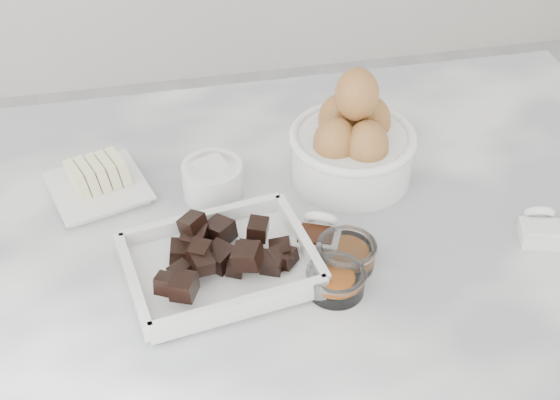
# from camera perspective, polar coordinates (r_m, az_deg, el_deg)

# --- Properties ---
(marble_slab) EXTENTS (1.20, 0.80, 0.04)m
(marble_slab) POSITION_cam_1_polar(r_m,az_deg,el_deg) (1.06, -0.74, -3.64)
(marble_slab) COLOR white
(marble_slab) RESTS_ON cabinet
(chocolate_dish) EXTENTS (0.26, 0.21, 0.06)m
(chocolate_dish) POSITION_cam_1_polar(r_m,az_deg,el_deg) (0.99, -4.42, -4.37)
(chocolate_dish) COLOR white
(chocolate_dish) RESTS_ON marble_slab
(butter_plate) EXTENTS (0.16, 0.16, 0.05)m
(butter_plate) POSITION_cam_1_polar(r_m,az_deg,el_deg) (1.14, -13.35, 1.31)
(butter_plate) COLOR white
(butter_plate) RESTS_ON marble_slab
(sugar_ramekin) EXTENTS (0.09, 0.09, 0.05)m
(sugar_ramekin) POSITION_cam_1_polar(r_m,az_deg,el_deg) (1.11, -4.95, 1.55)
(sugar_ramekin) COLOR white
(sugar_ramekin) RESTS_ON marble_slab
(egg_bowl) EXTENTS (0.19, 0.19, 0.18)m
(egg_bowl) POSITION_cam_1_polar(r_m,az_deg,el_deg) (1.13, 5.31, 4.20)
(egg_bowl) COLOR white
(egg_bowl) RESTS_ON marble_slab
(honey_bowl) EXTENTS (0.08, 0.08, 0.03)m
(honey_bowl) POSITION_cam_1_polar(r_m,az_deg,el_deg) (1.01, 4.86, -3.93)
(honey_bowl) COLOR white
(honey_bowl) RESTS_ON marble_slab
(zest_bowl) EXTENTS (0.08, 0.08, 0.03)m
(zest_bowl) POSITION_cam_1_polar(r_m,az_deg,el_deg) (0.97, 4.12, -5.82)
(zest_bowl) COLOR white
(zest_bowl) RESTS_ON marble_slab
(vanilla_spoon) EXTENTS (0.08, 0.09, 0.05)m
(vanilla_spoon) POSITION_cam_1_polar(r_m,az_deg,el_deg) (1.03, 2.75, -2.62)
(vanilla_spoon) COLOR white
(vanilla_spoon) RESTS_ON marble_slab
(salt_spoon) EXTENTS (0.07, 0.08, 0.04)m
(salt_spoon) POSITION_cam_1_polar(r_m,az_deg,el_deg) (1.10, 18.53, -1.96)
(salt_spoon) COLOR white
(salt_spoon) RESTS_ON marble_slab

